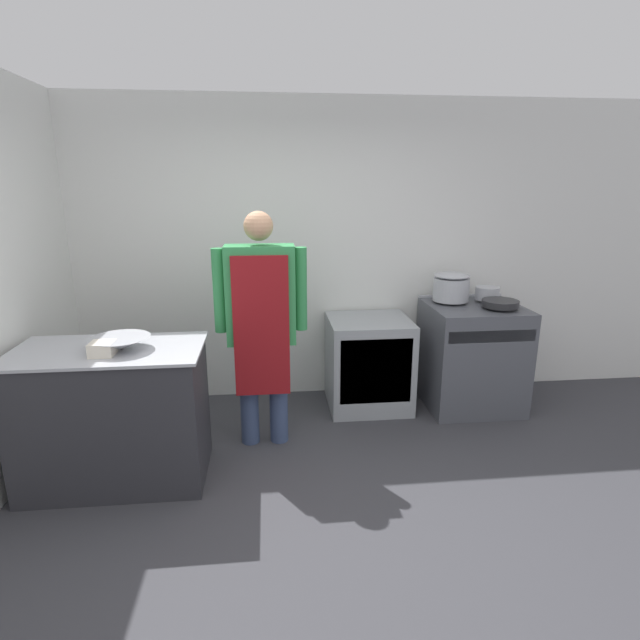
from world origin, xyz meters
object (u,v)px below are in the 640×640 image
(fridge_unit, at_px, (368,363))
(person_cook, at_px, (261,316))
(plastic_tub, at_px, (102,349))
(stove, at_px, (471,356))
(mixing_bowl, at_px, (121,344))
(stock_pot, at_px, (451,286))
(saute_pan, at_px, (500,303))
(sauce_pot, at_px, (487,293))

(fridge_unit, height_order, person_cook, person_cook)
(plastic_tub, bearing_deg, stove, 19.93)
(fridge_unit, distance_m, mixing_bowl, 2.16)
(stock_pot, xyz_separation_m, saute_pan, (0.34, -0.27, -0.10))
(mixing_bowl, xyz_separation_m, stock_pot, (2.57, 1.07, 0.10))
(stove, bearing_deg, stock_pot, 143.37)
(stock_pot, bearing_deg, saute_pan, -37.98)
(fridge_unit, relative_size, saute_pan, 2.64)
(mixing_bowl, xyz_separation_m, plastic_tub, (-0.08, -0.10, 0.00))
(stove, relative_size, sauce_pot, 4.50)
(sauce_pot, bearing_deg, plastic_tub, -158.79)
(fridge_unit, bearing_deg, stove, -4.63)
(person_cook, xyz_separation_m, plastic_tub, (-0.98, -0.52, -0.05))
(mixing_bowl, distance_m, sauce_pot, 3.11)
(mixing_bowl, height_order, sauce_pot, sauce_pot)
(mixing_bowl, bearing_deg, sauce_pot, 20.07)
(saute_pan, bearing_deg, fridge_unit, 169.20)
(stock_pot, relative_size, sauce_pot, 1.49)
(stove, bearing_deg, plastic_tub, -160.07)
(person_cook, height_order, stock_pot, person_cook)
(stock_pot, bearing_deg, plastic_tub, -156.34)
(fridge_unit, height_order, sauce_pot, sauce_pot)
(stove, bearing_deg, sauce_pot, 39.91)
(stove, xyz_separation_m, person_cook, (-1.86, -0.51, 0.56))
(person_cook, height_order, saute_pan, person_cook)
(sauce_pot, bearing_deg, saute_pan, -90.00)
(mixing_bowl, relative_size, stock_pot, 1.19)
(person_cook, distance_m, plastic_tub, 1.11)
(plastic_tub, bearing_deg, saute_pan, 16.65)
(stove, bearing_deg, mixing_bowl, -161.33)
(mixing_bowl, distance_m, saute_pan, 3.02)
(saute_pan, bearing_deg, stock_pot, 142.02)
(plastic_tub, bearing_deg, person_cook, 28.08)
(person_cook, xyz_separation_m, mixing_bowl, (-0.89, -0.42, -0.05))
(plastic_tub, distance_m, saute_pan, 3.13)
(mixing_bowl, height_order, stock_pot, stock_pot)
(stove, xyz_separation_m, saute_pan, (0.16, -0.13, 0.51))
(stock_pot, bearing_deg, fridge_unit, -175.42)
(stove, height_order, saute_pan, saute_pan)
(plastic_tub, bearing_deg, mixing_bowl, 49.92)
(plastic_tub, bearing_deg, sauce_pot, 21.21)
(stove, height_order, sauce_pot, sauce_pot)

